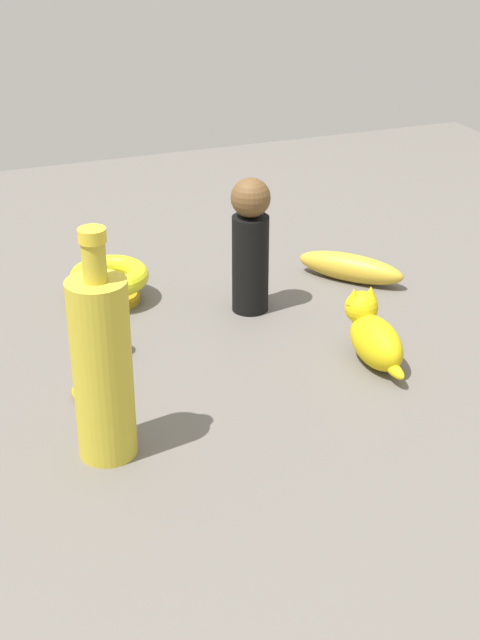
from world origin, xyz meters
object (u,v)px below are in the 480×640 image
(nail_polish_jar, at_px, (111,342))
(person_figure_adult, at_px, (250,245))
(bowl, at_px, (110,280))
(cat_figurine, at_px, (373,335))
(bangle, at_px, (102,390))
(bottle_tall, at_px, (102,366))
(banana, at_px, (351,268))

(nail_polish_jar, bearing_deg, person_figure_adult, 14.82)
(person_figure_adult, xyz_separation_m, bowl, (-0.19, 0.11, -0.07))
(cat_figurine, relative_size, bangle, 1.96)
(cat_figurine, bearing_deg, person_figure_adult, 114.35)
(bottle_tall, distance_m, bowl, 0.42)
(person_figure_adult, xyz_separation_m, bangle, (-0.27, -0.16, -0.10))
(person_figure_adult, relative_size, bangle, 2.71)
(person_figure_adult, relative_size, bottle_tall, 0.75)
(bottle_tall, relative_size, cat_figurine, 1.85)
(bangle, bearing_deg, banana, 23.77)
(banana, xyz_separation_m, bangle, (-0.47, -0.20, -0.02))
(bowl, bearing_deg, person_figure_adult, -28.63)
(nail_polish_jar, xyz_separation_m, bowl, (0.04, 0.17, 0.02))
(bangle, bearing_deg, bowl, 73.53)
(banana, relative_size, bowl, 1.48)
(person_figure_adult, height_order, cat_figurine, person_figure_adult)
(bottle_tall, height_order, bowl, bottle_tall)
(cat_figurine, distance_m, bangle, 0.37)
(person_figure_adult, bearing_deg, bowl, 151.37)
(nail_polish_jar, height_order, bowl, bowl)
(nail_polish_jar, xyz_separation_m, cat_figurine, (0.33, -0.15, 0.02))
(person_figure_adult, bearing_deg, nail_polish_jar, -165.18)
(bottle_tall, distance_m, cat_figurine, 0.41)
(banana, bearing_deg, nail_polish_jar, -117.42)
(nail_polish_jar, relative_size, bowl, 0.32)
(banana, height_order, bangle, banana)
(bottle_tall, xyz_separation_m, cat_figurine, (0.39, 0.08, -0.07))
(nail_polish_jar, xyz_separation_m, bangle, (-0.04, -0.10, -0.01))
(person_figure_adult, bearing_deg, banana, 11.78)
(bottle_tall, distance_m, banana, 0.60)
(cat_figurine, height_order, bowl, cat_figurine)
(banana, relative_size, bangle, 2.34)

